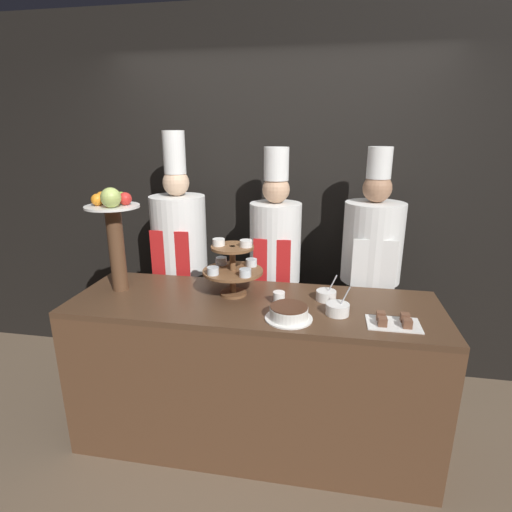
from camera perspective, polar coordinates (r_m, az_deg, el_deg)
name	(u,v)px	position (r m, az deg, el deg)	size (l,w,h in m)	color
ground_plane	(242,478)	(2.63, -1.95, -29.17)	(14.00, 14.00, 0.00)	brown
wall_back	(276,200)	(3.18, 2.83, 7.98)	(10.00, 0.06, 2.80)	black
buffet_counter	(253,372)	(2.59, -0.40, -16.27)	(2.17, 0.70, 0.96)	brown
tiered_stand	(233,265)	(2.40, -3.35, -1.36)	(0.37, 0.37, 0.35)	brown
fruit_pedestal	(114,226)	(2.56, -19.59, 4.05)	(0.32, 0.32, 0.65)	brown
cake_round	(289,313)	(2.14, 4.71, -8.11)	(0.25, 0.25, 0.07)	white
cup_white	(279,298)	(2.32, 3.29, -5.99)	(0.07, 0.07, 0.07)	white
cake_square_tray	(394,321)	(2.20, 19.06, -8.84)	(0.27, 0.18, 0.05)	white
serving_bowl_near	(338,309)	(2.23, 11.57, -7.42)	(0.13, 0.13, 0.16)	white
serving_bowl_far	(326,295)	(2.41, 9.98, -5.54)	(0.12, 0.12, 0.16)	white
chef_left	(180,257)	(3.06, -10.77, -0.11)	(0.40, 0.40, 1.92)	#38332D
chef_center_left	(275,264)	(2.90, 2.71, -1.11)	(0.36, 0.36, 1.82)	#38332D
chef_center_right	(370,269)	(2.89, 15.99, -1.82)	(0.40, 0.40, 1.82)	#38332D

